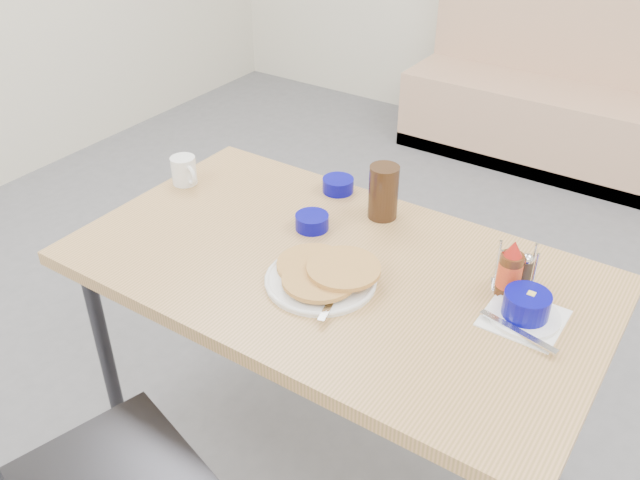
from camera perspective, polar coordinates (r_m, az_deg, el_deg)
The scene contains 10 objects.
booth_bench at distance 4.11m, azimuth 21.02°, elevation 10.51°, with size 1.90×0.56×1.22m.
dining_table at distance 1.82m, azimuth 1.17°, elevation -3.67°, with size 1.40×0.80×0.76m.
pancake_plate at distance 1.71m, azimuth 0.26°, elevation -2.98°, with size 0.28×0.29×0.05m.
coffee_mug at distance 2.19m, azimuth -11.35°, elevation 5.77°, with size 0.11×0.08×0.09m.
grits_setting at distance 1.66m, azimuth 16.92°, elevation -5.54°, with size 0.20×0.19×0.08m.
creamer_bowl at distance 2.11m, azimuth 1.53°, elevation 4.65°, with size 0.10×0.10×0.04m.
butter_bowl at distance 1.92m, azimuth -0.68°, elevation 1.54°, with size 0.10×0.10×0.04m.
amber_tumbler at distance 1.96m, azimuth 5.36°, elevation 4.05°, with size 0.09×0.09×0.16m, color #311D0F.
condiment_caddy at distance 1.75m, azimuth 16.06°, elevation -2.74°, with size 0.12×0.10×0.12m.
syrup_bottle at distance 1.71m, azimuth 15.69°, elevation -2.58°, with size 0.06×0.06×0.16m.
Camera 1 is at (0.78, -0.98, 1.79)m, focal length 38.00 mm.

